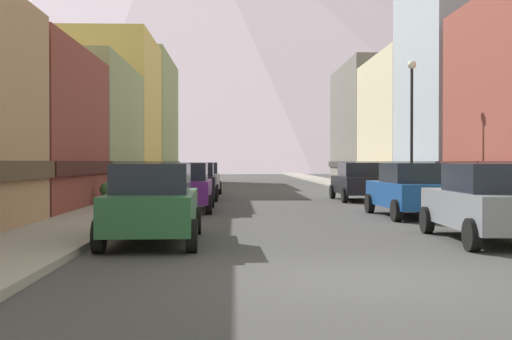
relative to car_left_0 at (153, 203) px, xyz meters
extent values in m
plane|color=#3A3A3A|center=(3.80, -4.57, -0.90)|extent=(400.00, 400.00, 0.00)
cube|color=gray|center=(-2.45, 30.43, -0.82)|extent=(2.50, 100.00, 0.15)
cube|color=gray|center=(10.05, 30.43, -0.82)|extent=(2.50, 100.00, 0.15)
cube|color=#8C9966|center=(-7.39, 19.22, 2.57)|extent=(7.37, 10.53, 6.95)
cube|color=#3F442D|center=(-7.39, 19.22, 0.70)|extent=(7.67, 10.53, 0.50)
cube|color=#D8B259|center=(-7.69, 29.32, 4.21)|extent=(7.97, 9.36, 10.23)
cube|color=brown|center=(-7.69, 29.32, 0.70)|extent=(8.27, 9.36, 0.50)
cube|color=#8C9966|center=(-7.15, 41.26, 4.52)|extent=(6.89, 13.65, 10.83)
cube|color=#3F442D|center=(-7.15, 41.26, 0.70)|extent=(7.19, 13.65, 0.50)
cube|color=#99A5B2|center=(14.52, 19.17, 5.05)|extent=(6.44, 8.54, 11.90)
cube|color=#444A50|center=(14.52, 19.17, 0.70)|extent=(6.74, 8.54, 0.50)
cube|color=beige|center=(15.99, 29.12, 3.62)|extent=(9.38, 11.21, 9.03)
cube|color=#595444|center=(15.99, 29.12, 0.70)|extent=(9.68, 11.21, 0.50)
cube|color=#66605B|center=(16.22, 41.66, 4.28)|extent=(9.84, 13.57, 10.35)
cube|color=#2D2B29|center=(16.22, 41.66, 0.70)|extent=(10.14, 13.57, 0.50)
cube|color=#265933|center=(0.00, 0.06, -0.16)|extent=(1.98, 4.46, 0.80)
cube|color=#1E232D|center=(0.01, -0.19, 0.56)|extent=(1.67, 2.25, 0.64)
cylinder|color=black|center=(-0.97, 1.68, -0.56)|extent=(0.24, 0.69, 0.68)
cylinder|color=black|center=(0.87, 1.74, -0.56)|extent=(0.24, 0.69, 0.68)
cylinder|color=black|center=(-0.87, -1.62, -0.56)|extent=(0.24, 0.69, 0.68)
cylinder|color=black|center=(0.97, -1.56, -0.56)|extent=(0.24, 0.69, 0.68)
cube|color=#591E72|center=(0.00, 9.29, -0.16)|extent=(1.88, 4.41, 0.80)
cube|color=#1E232D|center=(0.00, 9.04, 0.56)|extent=(1.62, 2.21, 0.64)
cylinder|color=black|center=(-0.94, 10.93, -0.56)|extent=(0.23, 0.68, 0.68)
cylinder|color=black|center=(0.90, 10.95, -0.56)|extent=(0.23, 0.68, 0.68)
cylinder|color=black|center=(-0.91, 7.63, -0.56)|extent=(0.23, 0.68, 0.68)
cylinder|color=black|center=(0.93, 7.65, -0.56)|extent=(0.23, 0.68, 0.68)
cube|color=black|center=(0.00, 16.15, -0.16)|extent=(1.90, 4.42, 0.80)
cube|color=#1E232D|center=(0.00, 15.90, 0.56)|extent=(1.63, 2.22, 0.64)
cylinder|color=black|center=(-0.94, 17.79, -0.56)|extent=(0.23, 0.68, 0.68)
cylinder|color=black|center=(0.90, 17.81, -0.56)|extent=(0.23, 0.68, 0.68)
cylinder|color=black|center=(-0.90, 14.49, -0.56)|extent=(0.23, 0.68, 0.68)
cylinder|color=black|center=(0.94, 14.51, -0.56)|extent=(0.23, 0.68, 0.68)
cube|color=silver|center=(0.00, 22.58, -0.16)|extent=(2.01, 4.47, 0.80)
cube|color=#1E232D|center=(0.01, 22.33, 0.56)|extent=(1.68, 2.26, 0.64)
cylinder|color=black|center=(-0.98, 24.19, -0.56)|extent=(0.25, 0.69, 0.68)
cylinder|color=black|center=(0.85, 24.26, -0.56)|extent=(0.25, 0.69, 0.68)
cylinder|color=black|center=(-0.86, 20.89, -0.56)|extent=(0.25, 0.69, 0.68)
cylinder|color=black|center=(0.98, 20.96, -0.56)|extent=(0.25, 0.69, 0.68)
cube|color=slate|center=(7.60, 0.02, -0.16)|extent=(1.95, 4.44, 0.80)
cube|color=#1E232D|center=(7.59, -0.23, 0.56)|extent=(1.65, 2.24, 0.64)
cylinder|color=black|center=(6.72, 1.69, -0.56)|extent=(0.24, 0.69, 0.68)
cylinder|color=black|center=(8.56, 1.65, -0.56)|extent=(0.24, 0.69, 0.68)
cylinder|color=black|center=(6.64, -1.60, -0.56)|extent=(0.24, 0.69, 0.68)
cube|color=#19478C|center=(7.60, 6.49, -0.16)|extent=(1.99, 4.46, 0.80)
cube|color=#1E232D|center=(7.61, 6.24, 0.56)|extent=(1.68, 2.25, 0.64)
cylinder|color=black|center=(6.62, 8.10, -0.56)|extent=(0.24, 0.69, 0.68)
cylinder|color=black|center=(8.46, 8.17, -0.56)|extent=(0.24, 0.69, 0.68)
cylinder|color=black|center=(6.74, 4.81, -0.56)|extent=(0.24, 0.69, 0.68)
cylinder|color=black|center=(8.57, 4.87, -0.56)|extent=(0.24, 0.69, 0.68)
cube|color=black|center=(7.60, 15.31, -0.16)|extent=(1.88, 4.42, 0.80)
cube|color=#1E232D|center=(7.60, 15.06, 0.56)|extent=(1.62, 2.22, 0.64)
cylinder|color=black|center=(6.66, 16.95, -0.56)|extent=(0.23, 0.68, 0.68)
cylinder|color=black|center=(8.50, 16.97, -0.56)|extent=(0.23, 0.68, 0.68)
cylinder|color=black|center=(6.69, 13.65, -0.56)|extent=(0.23, 0.68, 0.68)
cylinder|color=black|center=(8.53, 13.67, -0.56)|extent=(0.23, 0.68, 0.68)
cylinder|color=#4C4C51|center=(-3.20, 14.28, -0.55)|extent=(0.53, 0.53, 0.40)
sphere|color=#306123|center=(-3.20, 14.28, -0.14)|extent=(0.51, 0.51, 0.51)
cylinder|color=#4C4C51|center=(-3.20, 10.78, -0.56)|extent=(0.54, 0.54, 0.37)
sphere|color=#346433|center=(-3.20, 10.78, -0.16)|extent=(0.55, 0.55, 0.55)
cylinder|color=gray|center=(-3.20, 14.78, -0.55)|extent=(0.49, 0.49, 0.40)
sphere|color=#358529|center=(-3.20, 14.78, -0.16)|extent=(0.47, 0.47, 0.47)
cylinder|color=#333338|center=(10.05, 11.48, -0.05)|extent=(0.36, 0.36, 1.40)
sphere|color=tan|center=(10.05, 11.48, 0.77)|extent=(0.22, 0.22, 0.22)
cylinder|color=black|center=(9.15, 11.75, 2.00)|extent=(0.12, 0.12, 5.50)
sphere|color=white|center=(9.15, 11.75, 4.93)|extent=(0.36, 0.36, 0.36)
cone|color=silver|center=(-21.59, 255.43, 60.65)|extent=(358.93, 358.93, 123.10)
camera|label=1|loc=(1.83, -14.27, 0.92)|focal=44.55mm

